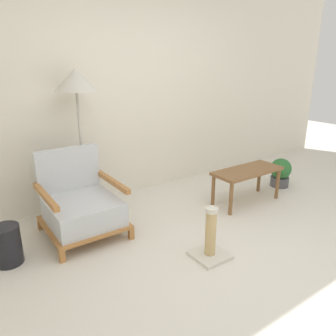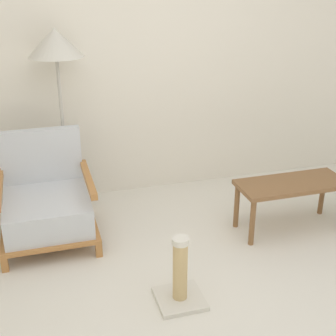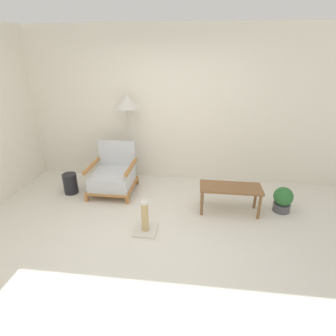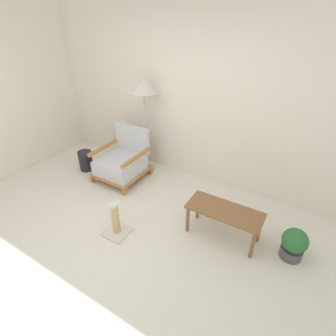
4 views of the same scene
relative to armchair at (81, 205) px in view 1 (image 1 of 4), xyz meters
The scene contains 8 objects.
ground_plane 1.67m from the armchair, 57.22° to the right, with size 14.00×14.00×0.00m, color silver.
wall_back 1.55m from the armchair, 39.12° to the left, with size 8.00×0.06×2.70m.
armchair is the anchor object (origin of this frame).
floor_lamp 1.21m from the armchair, 64.03° to the left, with size 0.44×0.44×1.61m.
coffee_table 1.99m from the armchair, 12.47° to the right, with size 0.90×0.38×0.43m.
vase 0.75m from the armchair, 168.26° to the right, with size 0.24×0.24×0.35m, color black.
potted_plant 2.77m from the armchair, ahead, with size 0.29×0.29×0.40m.
scratching_post 1.33m from the armchair, 54.23° to the right, with size 0.31×0.31×0.48m.
Camera 1 is at (-1.89, -1.58, 1.69)m, focal length 35.00 mm.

